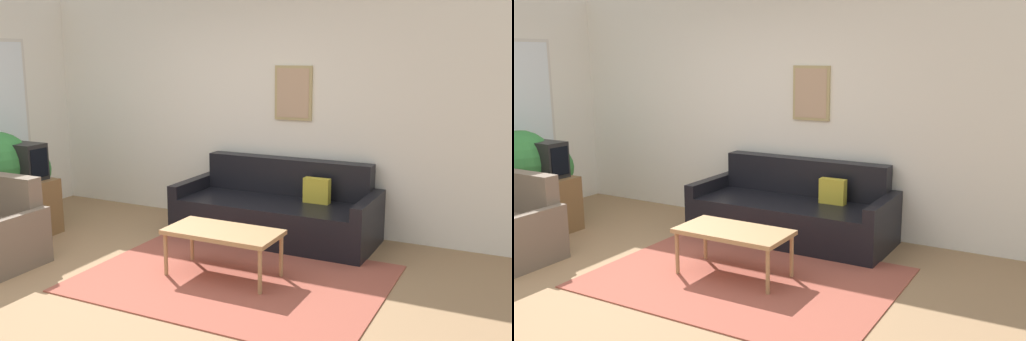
# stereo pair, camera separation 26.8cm
# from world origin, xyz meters

# --- Properties ---
(ground_plane) EXTENTS (16.00, 16.00, 0.00)m
(ground_plane) POSITION_xyz_m (0.00, 0.00, 0.00)
(ground_plane) COLOR #997551
(area_rug) EXTENTS (2.63, 1.94, 0.01)m
(area_rug) POSITION_xyz_m (0.82, 0.77, 0.01)
(area_rug) COLOR #9E4C3D
(area_rug) RESTS_ON ground_plane
(wall_back) EXTENTS (8.00, 0.09, 2.70)m
(wall_back) POSITION_xyz_m (0.00, 2.49, 1.35)
(wall_back) COLOR white
(wall_back) RESTS_ON ground_plane
(couch) EXTENTS (2.17, 0.90, 0.83)m
(couch) POSITION_xyz_m (0.67, 2.03, 0.29)
(couch) COLOR black
(couch) RESTS_ON ground_plane
(coffee_table) EXTENTS (1.02, 0.51, 0.44)m
(coffee_table) POSITION_xyz_m (0.70, 0.77, 0.40)
(coffee_table) COLOR #A87F51
(coffee_table) RESTS_ON ground_plane
(tv_stand) EXTENTS (0.77, 0.41, 0.62)m
(tv_stand) POSITION_xyz_m (-1.96, 0.94, 0.31)
(tv_stand) COLOR brown
(tv_stand) RESTS_ON ground_plane
(tv) EXTENTS (0.59, 0.28, 0.40)m
(tv) POSITION_xyz_m (-1.96, 0.94, 0.82)
(tv) COLOR black
(tv) RESTS_ON tv_stand
(potted_plant_by_window) EXTENTS (0.58, 0.58, 0.92)m
(potted_plant_by_window) POSITION_xyz_m (-2.28, 1.28, 0.60)
(potted_plant_by_window) COLOR #935638
(potted_plant_by_window) RESTS_ON ground_plane
(potted_plant_small) EXTENTS (0.63, 0.63, 0.96)m
(potted_plant_small) POSITION_xyz_m (-2.22, 1.06, 0.63)
(potted_plant_small) COLOR slate
(potted_plant_small) RESTS_ON ground_plane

